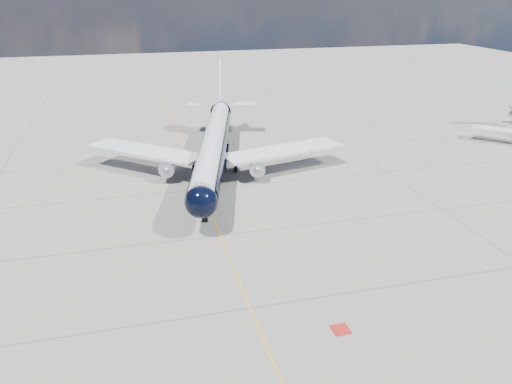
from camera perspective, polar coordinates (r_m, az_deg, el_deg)
ground at (r=77.99m, az=-6.84°, el=1.62°), size 320.00×320.00×0.00m
taxiway_centerline at (r=73.37m, az=-6.28°, el=0.28°), size 0.16×160.00×0.01m
red_marking at (r=45.42m, az=9.64°, el=-15.25°), size 1.60×1.60×0.01m
main_airliner at (r=79.07m, az=-4.82°, el=5.51°), size 40.79×50.45×14.77m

